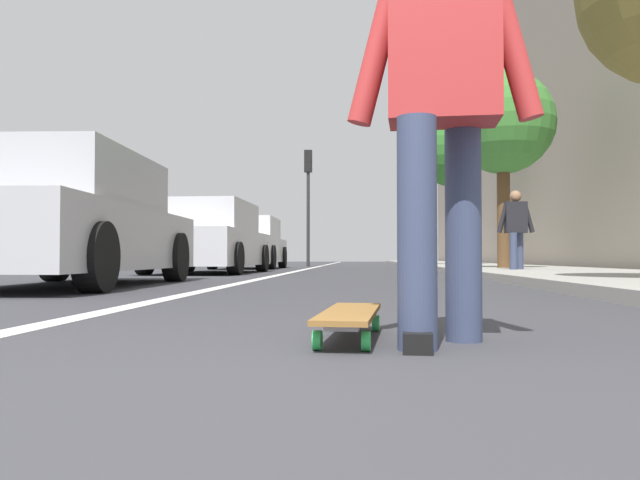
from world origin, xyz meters
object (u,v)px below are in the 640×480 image
Objects in this scene: traffic_light at (308,186)px; street_tree_mid at (503,124)px; skateboard at (350,316)px; skater_person at (442,92)px; parked_car_mid at (209,239)px; parked_car_far at (250,244)px; pedestrian_distant at (516,227)px; parked_car_near at (70,223)px; street_tree_far at (451,151)px.

street_tree_mid is (-9.46, -4.90, 0.20)m from traffic_light.
skateboard is 0.92m from skater_person.
skater_person reaches higher than parked_car_mid.
traffic_light is (4.38, -1.37, 2.21)m from parked_car_far.
parked_car_mid is at bearing -178.63° from parked_car_far.
parked_car_far is 1.06× the size of traffic_light.
skater_person is 0.37× the size of parked_car_mid.
pedestrian_distant is (-11.31, -4.71, -2.06)m from traffic_light.
parked_car_far is (11.53, -0.00, 0.00)m from parked_car_near.
parked_car_mid is 1.05× the size of street_tree_mid.
street_tree_mid is (0.52, -6.14, 2.43)m from parked_car_mid.
parked_car_far is 0.89× the size of street_tree_far.
traffic_light is at bearing -7.05° from parked_car_mid.
skater_person is at bearing -113.28° from skateboard.
street_tree_mid reaches higher than parked_car_near.
skater_person is 0.39× the size of traffic_light.
traffic_light is at bearing 5.26° from skateboard.
skateboard is 20.63m from traffic_light.
traffic_light is (15.91, -1.37, 2.22)m from parked_car_near.
street_tree_far is (-1.93, -4.90, 0.90)m from traffic_light.
parked_car_near is 1.06× the size of traffic_light.
street_tree_mid is at bearing -6.04° from pedestrian_distant.
skateboard is at bearing -143.84° from parked_car_near.
street_tree_mid is (11.04, -2.69, 2.20)m from skater_person.
skater_person is 20.71m from traffic_light.
street_tree_mid is 2.77× the size of pedestrian_distant.
skater_person is at bearing -173.83° from traffic_light.
parked_car_far is 9.21m from pedestrian_distant.
street_tree_mid reaches higher than parked_car_far.
pedestrian_distant is (-1.33, -5.94, 0.18)m from parked_car_mid.
skateboard is 0.19× the size of parked_car_near.
street_tree_far is at bearing -68.59° from parked_car_far.
street_tree_far is at bearing -111.45° from traffic_light.
street_tree_far is 9.84m from pedestrian_distant.
pedestrian_distant is at bearing -157.40° from traffic_light.
parked_car_near is (4.44, 3.24, 0.62)m from skateboard.
parked_car_far is 1.06× the size of street_tree_mid.
parked_car_near is 5.94m from parked_car_mid.
parked_car_near is at bearing 36.16° from skateboard.
street_tree_far is 3.30× the size of pedestrian_distant.
traffic_light is 12.42m from pedestrian_distant.
street_tree_far is (7.53, -0.00, 0.70)m from street_tree_mid.
pedestrian_distant is at bearing -102.64° from parked_car_mid.
traffic_light is (20.50, 2.22, 2.00)m from skater_person.
skater_person is at bearing 166.33° from street_tree_mid.
skater_person is 9.52m from pedestrian_distant.
parked_car_mid is 1.05× the size of traffic_light.
traffic_light is 0.84× the size of street_tree_far.
parked_car_far is at bearing 11.47° from skateboard.
parked_car_mid is 0.99× the size of parked_car_far.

